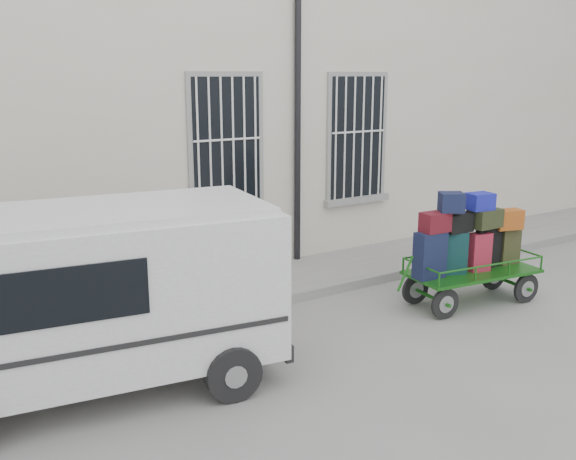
# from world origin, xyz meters

# --- Properties ---
(ground) EXTENTS (80.00, 80.00, 0.00)m
(ground) POSITION_xyz_m (0.00, 0.00, 0.00)
(ground) COLOR slate
(ground) RESTS_ON ground
(building) EXTENTS (24.00, 5.15, 6.00)m
(building) POSITION_xyz_m (0.00, 5.50, 3.00)
(building) COLOR beige
(building) RESTS_ON ground
(sidewalk) EXTENTS (24.00, 1.70, 0.15)m
(sidewalk) POSITION_xyz_m (0.00, 2.20, 0.07)
(sidewalk) COLOR slate
(sidewalk) RESTS_ON ground
(luggage_cart) EXTENTS (2.40, 1.15, 1.75)m
(luggage_cart) POSITION_xyz_m (2.05, -0.07, 0.88)
(luggage_cart) COLOR black
(luggage_cart) RESTS_ON ground
(van) EXTENTS (4.22, 2.27, 2.03)m
(van) POSITION_xyz_m (-3.49, 0.23, 1.16)
(van) COLOR silver
(van) RESTS_ON ground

